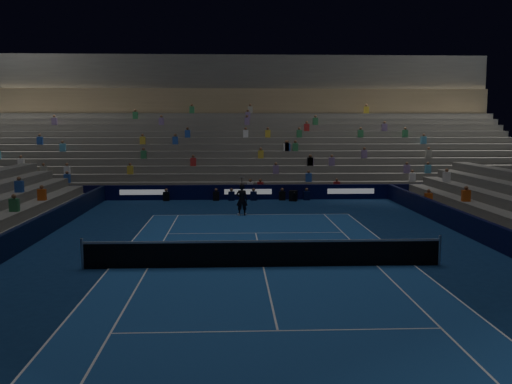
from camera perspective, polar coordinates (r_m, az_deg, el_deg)
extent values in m
plane|color=#0D2650|center=(20.75, 0.73, -7.47)|extent=(90.00, 90.00, 0.00)
cube|color=navy|center=(20.75, 0.73, -7.45)|extent=(10.97, 23.77, 0.01)
cube|color=black|center=(38.87, -0.80, -0.01)|extent=(44.00, 0.25, 1.00)
cube|color=#63635E|center=(39.89, -0.84, -0.20)|extent=(44.00, 1.00, 0.50)
cube|color=#63635E|center=(40.85, -0.89, 0.32)|extent=(44.00, 1.00, 1.00)
cube|color=#63635E|center=(41.82, -0.93, 0.81)|extent=(44.00, 1.00, 1.50)
cube|color=#63635E|center=(42.79, -0.96, 1.29)|extent=(44.00, 1.00, 2.00)
cube|color=#63635E|center=(43.76, -1.00, 1.74)|extent=(44.00, 1.00, 2.50)
cube|color=#63635E|center=(44.74, -1.03, 2.17)|extent=(44.00, 1.00, 3.00)
cube|color=#63635E|center=(45.71, -1.07, 2.58)|extent=(44.00, 1.00, 3.50)
cube|color=#63635E|center=(46.69, -1.10, 2.98)|extent=(44.00, 1.00, 4.00)
cube|color=#63635E|center=(47.68, -1.13, 3.36)|extent=(44.00, 1.00, 4.50)
cube|color=#63635E|center=(48.66, -1.16, 3.72)|extent=(44.00, 1.00, 5.00)
cube|color=#63635E|center=(49.65, -1.18, 4.07)|extent=(44.00, 1.00, 5.50)
cube|color=#63635E|center=(50.63, -1.21, 4.41)|extent=(44.00, 1.00, 6.00)
cube|color=#8A7655|center=(51.73, -1.25, 9.00)|extent=(44.00, 0.60, 2.20)
cube|color=#4B4B49|center=(53.29, -1.29, 11.74)|extent=(44.00, 2.40, 3.00)
cylinder|color=#B2B2B7|center=(21.25, -16.87, -5.90)|extent=(0.10, 0.10, 1.10)
cylinder|color=#B2B2B7|center=(21.92, 17.76, -5.54)|extent=(0.10, 0.10, 1.10)
cube|color=black|center=(20.64, 0.73, -6.26)|extent=(12.80, 0.03, 0.90)
cube|color=white|center=(20.54, 0.73, -4.92)|extent=(12.80, 0.04, 0.08)
imported|color=black|center=(32.09, -1.41, -0.76)|extent=(0.72, 0.55, 1.78)
cube|color=black|center=(38.30, 3.73, -0.37)|extent=(0.65, 0.73, 0.68)
cylinder|color=black|center=(37.80, 3.81, -0.16)|extent=(0.24, 0.38, 0.16)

